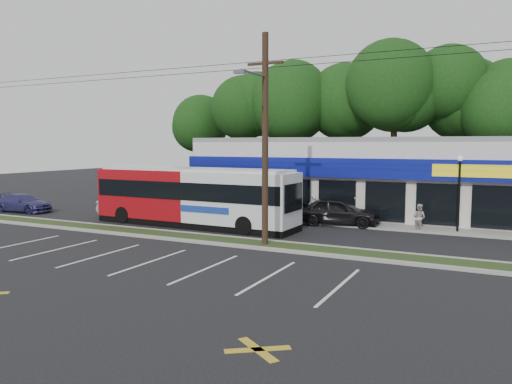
{
  "coord_description": "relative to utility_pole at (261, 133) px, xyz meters",
  "views": [
    {
      "loc": [
        13.04,
        -20.3,
        4.9
      ],
      "look_at": [
        0.55,
        5.0,
        2.15
      ],
      "focal_mm": 35.0,
      "sensor_mm": 36.0,
      "label": 1
    }
  ],
  "objects": [
    {
      "name": "ground",
      "position": [
        -2.83,
        -0.93,
        -5.41
      ],
      "size": [
        120.0,
        120.0,
        0.0
      ],
      "primitive_type": "plane",
      "color": "black",
      "rests_on": "ground"
    },
    {
      "name": "grass_strip",
      "position": [
        -2.83,
        0.07,
        -5.35
      ],
      "size": [
        40.0,
        1.6,
        0.12
      ],
      "primitive_type": "cube",
      "color": "#233515",
      "rests_on": "ground"
    },
    {
      "name": "curb_south",
      "position": [
        -2.83,
        -0.78,
        -5.34
      ],
      "size": [
        40.0,
        0.25,
        0.14
      ],
      "primitive_type": "cube",
      "color": "#9E9E93",
      "rests_on": "ground"
    },
    {
      "name": "curb_north",
      "position": [
        -2.83,
        0.92,
        -5.34
      ],
      "size": [
        40.0,
        0.25,
        0.14
      ],
      "primitive_type": "cube",
      "color": "#9E9E93",
      "rests_on": "ground"
    },
    {
      "name": "sidewalk",
      "position": [
        2.17,
        8.07,
        -5.36
      ],
      "size": [
        32.0,
        2.2,
        0.1
      ],
      "primitive_type": "cube",
      "color": "#9E9E93",
      "rests_on": "ground"
    },
    {
      "name": "strip_mall",
      "position": [
        2.67,
        14.99,
        -2.76
      ],
      "size": [
        25.0,
        12.55,
        5.3
      ],
      "color": "silver",
      "rests_on": "ground"
    },
    {
      "name": "utility_pole",
      "position": [
        0.0,
        0.0,
        0.0
      ],
      "size": [
        50.0,
        2.77,
        10.0
      ],
      "color": "black",
      "rests_on": "ground"
    },
    {
      "name": "lamp_post",
      "position": [
        8.17,
        7.87,
        -2.74
      ],
      "size": [
        0.3,
        0.3,
        4.25
      ],
      "color": "black",
      "rests_on": "ground"
    },
    {
      "name": "tree_line",
      "position": [
        1.17,
        25.07,
        3.0
      ],
      "size": [
        46.76,
        6.76,
        11.83
      ],
      "color": "black",
      "rests_on": "ground"
    },
    {
      "name": "metrobus",
      "position": [
        -6.14,
        3.57,
        -3.58
      ],
      "size": [
        12.93,
        3.05,
        3.46
      ],
      "rotation": [
        0.0,
        0.0,
        -0.03
      ],
      "color": "#9F0C13",
      "rests_on": "ground"
    },
    {
      "name": "car_dark",
      "position": [
        1.48,
        7.57,
        -4.57
      ],
      "size": [
        5.15,
        2.58,
        1.69
      ],
      "primitive_type": "imported",
      "rotation": [
        0.0,
        0.0,
        1.69
      ],
      "color": "black",
      "rests_on": "ground"
    },
    {
      "name": "car_silver",
      "position": [
        -11.83,
        4.47,
        -4.67
      ],
      "size": [
        4.54,
        1.63,
        1.49
      ],
      "primitive_type": "imported",
      "rotation": [
        0.0,
        0.0,
        1.56
      ],
      "color": "#9FA2A7",
      "rests_on": "ground"
    },
    {
      "name": "car_blue",
      "position": [
        -20.53,
        3.24,
        -4.76
      ],
      "size": [
        4.57,
        2.08,
        1.3
      ],
      "primitive_type": "imported",
      "rotation": [
        0.0,
        0.0,
        1.63
      ],
      "color": "navy",
      "rests_on": "ground"
    },
    {
      "name": "pedestrian_a",
      "position": [
        -0.06,
        7.57,
        -4.54
      ],
      "size": [
        0.74,
        0.61,
        1.75
      ],
      "primitive_type": "imported",
      "rotation": [
        0.0,
        0.0,
        3.48
      ],
      "color": "white",
      "rests_on": "ground"
    },
    {
      "name": "pedestrian_b",
      "position": [
        6.17,
        7.57,
        -4.64
      ],
      "size": [
        0.92,
        0.84,
        1.55
      ],
      "primitive_type": "imported",
      "rotation": [
        0.0,
        0.0,
        2.74
      ],
      "color": "#BAADA7",
      "rests_on": "ground"
    }
  ]
}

